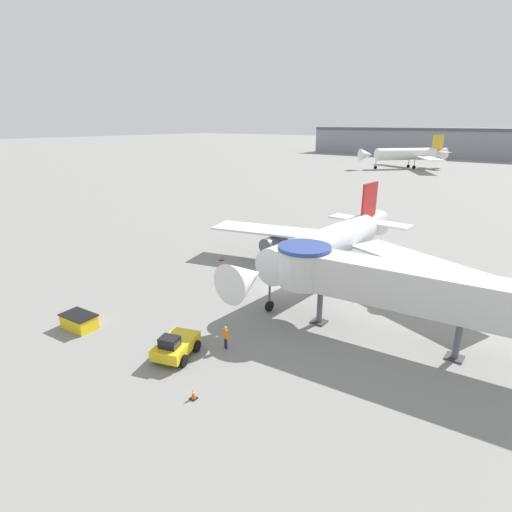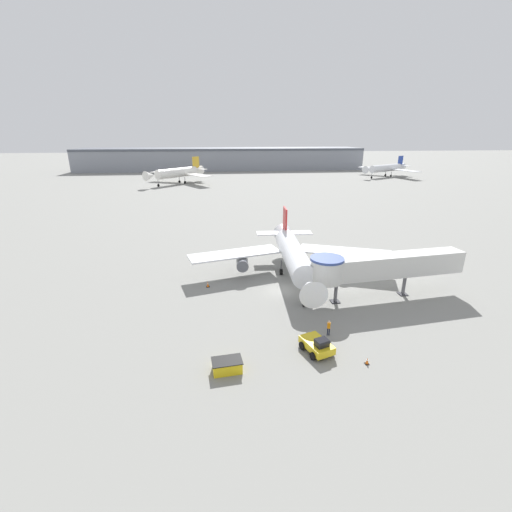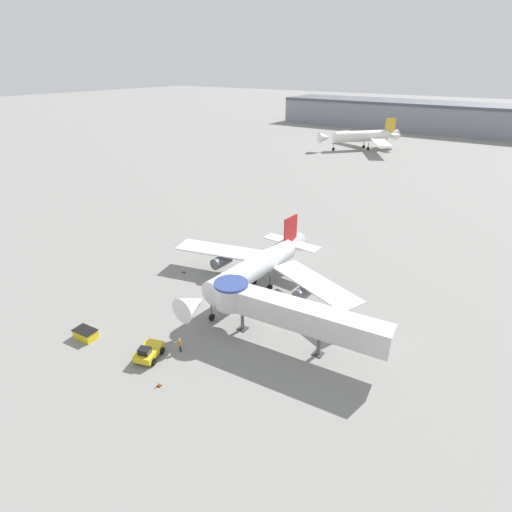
{
  "view_description": "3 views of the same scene",
  "coord_description": "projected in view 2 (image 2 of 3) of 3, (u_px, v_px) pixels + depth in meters",
  "views": [
    {
      "loc": [
        19.34,
        -29.6,
        15.01
      ],
      "look_at": [
        -3.02,
        -0.19,
        2.57
      ],
      "focal_mm": 28.0,
      "sensor_mm": 36.0,
      "label": 1
    },
    {
      "loc": [
        -8.39,
        -41.75,
        20.08
      ],
      "look_at": [
        -2.88,
        4.09,
        3.66
      ],
      "focal_mm": 24.0,
      "sensor_mm": 36.0,
      "label": 2
    },
    {
      "loc": [
        30.25,
        -36.05,
        29.3
      ],
      "look_at": [
        1.9,
        4.97,
        5.04
      ],
      "focal_mm": 28.0,
      "sensor_mm": 36.0,
      "label": 3
    }
  ],
  "objects": [
    {
      "name": "ground_crew_marshaller",
      "position": [
        329.0,
        327.0,
        35.95
      ],
      "size": [
        0.38,
        0.29,
        1.73
      ],
      "rotation": [
        0.0,
        0.0,
        2.81
      ],
      "color": "#1E2338",
      "rests_on": "ground_plane"
    },
    {
      "name": "traffic_cone_starboard_wing",
      "position": [
        369.0,
        270.0,
        52.66
      ],
      "size": [
        0.5,
        0.5,
        0.83
      ],
      "color": "black",
      "rests_on": "ground_plane"
    },
    {
      "name": "traffic_cone_port_wing",
      "position": [
        208.0,
        284.0,
        47.66
      ],
      "size": [
        0.48,
        0.48,
        0.79
      ],
      "color": "black",
      "rests_on": "ground_plane"
    },
    {
      "name": "background_jet_gold_tail",
      "position": [
        178.0,
        173.0,
        146.43
      ],
      "size": [
        28.18,
        27.49,
        10.84
      ],
      "rotation": [
        0.0,
        0.0,
        -0.74
      ],
      "color": "white",
      "rests_on": "ground_plane"
    },
    {
      "name": "background_jet_blue_tail",
      "position": [
        387.0,
        168.0,
        170.81
      ],
      "size": [
        29.98,
        30.81,
        9.82
      ],
      "rotation": [
        0.0,
        0.0,
        -1.05
      ],
      "color": "silver",
      "rests_on": "ground_plane"
    },
    {
      "name": "service_container_yellow",
      "position": [
        227.0,
        366.0,
        30.61
      ],
      "size": [
        2.87,
        1.94,
        1.13
      ],
      "rotation": [
        0.0,
        0.0,
        0.1
      ],
      "color": "yellow",
      "rests_on": "ground_plane"
    },
    {
      "name": "traffic_cone_apron_front",
      "position": [
        367.0,
        361.0,
        31.62
      ],
      "size": [
        0.39,
        0.39,
        0.66
      ],
      "color": "black",
      "rests_on": "ground_plane"
    },
    {
      "name": "pushback_tug_yellow",
      "position": [
        317.0,
        345.0,
        33.2
      ],
      "size": [
        3.11,
        3.88,
        1.81
      ],
      "rotation": [
        0.0,
        0.0,
        0.33
      ],
      "color": "yellow",
      "rests_on": "ground_plane"
    },
    {
      "name": "main_airplane",
      "position": [
        293.0,
        254.0,
        49.6
      ],
      "size": [
        30.98,
        24.97,
        8.75
      ],
      "rotation": [
        0.0,
        0.0,
        -0.06
      ],
      "color": "silver",
      "rests_on": "ground_plane"
    },
    {
      "name": "jet_bridge",
      "position": [
        377.0,
        266.0,
        43.18
      ],
      "size": [
        20.79,
        5.27,
        6.09
      ],
      "rotation": [
        0.0,
        0.0,
        0.1
      ],
      "color": "silver",
      "rests_on": "ground_plane"
    },
    {
      "name": "terminal_building",
      "position": [
        222.0,
        159.0,
        208.0
      ],
      "size": [
        166.92,
        28.47,
        12.51
      ],
      "color": "gray",
      "rests_on": "ground_plane"
    },
    {
      "name": "ground_plane",
      "position": [
        280.0,
        290.0,
        46.73
      ],
      "size": [
        800.0,
        800.0,
        0.0
      ],
      "primitive_type": "plane",
      "color": "gray"
    }
  ]
}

